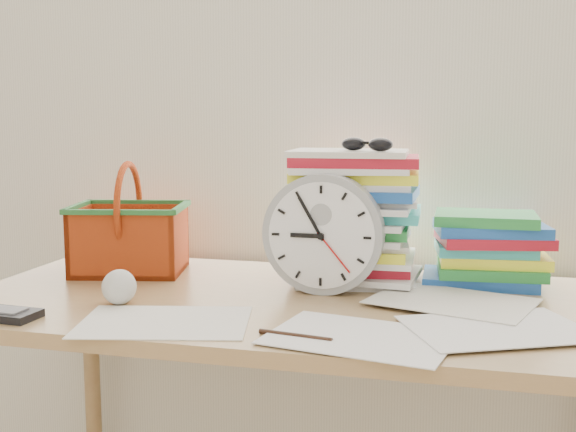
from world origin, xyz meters
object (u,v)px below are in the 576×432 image
(desk, at_px, (291,332))
(paper_stack, at_px, (354,216))
(book_stack, at_px, (485,248))
(basket, at_px, (129,219))
(clock, at_px, (324,234))

(desk, bearing_deg, paper_stack, 62.84)
(paper_stack, height_order, book_stack, paper_stack)
(paper_stack, bearing_deg, basket, -175.40)
(desk, height_order, basket, basket)
(desk, relative_size, clock, 5.39)
(clock, distance_m, book_stack, 0.39)
(paper_stack, bearing_deg, clock, -108.12)
(basket, bearing_deg, paper_stack, -7.71)
(paper_stack, relative_size, clock, 1.19)
(clock, bearing_deg, basket, 169.89)
(basket, bearing_deg, clock, -22.42)
(desk, xyz_separation_m, basket, (-0.45, 0.15, 0.21))
(desk, distance_m, clock, 0.22)
(desk, bearing_deg, clock, 47.34)
(paper_stack, xyz_separation_m, book_stack, (0.30, 0.04, -0.07))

